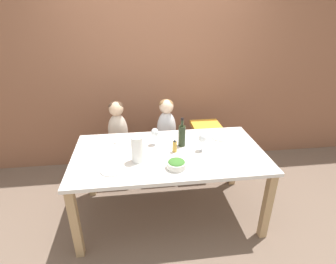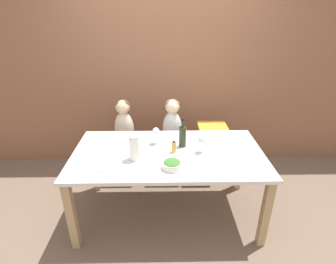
# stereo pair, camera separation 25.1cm
# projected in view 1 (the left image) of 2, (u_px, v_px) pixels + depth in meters

# --- Properties ---
(ground_plane) EXTENTS (14.00, 14.00, 0.00)m
(ground_plane) POSITION_uv_depth(u_px,v_px,m) (169.00, 212.00, 2.85)
(ground_plane) COLOR #705B4C
(wall_back) EXTENTS (10.00, 0.06, 2.70)m
(wall_back) POSITION_uv_depth(u_px,v_px,m) (157.00, 66.00, 3.33)
(wall_back) COLOR #8E5B42
(wall_back) RESTS_ON ground_plane
(dining_table) EXTENTS (1.83, 0.97, 0.75)m
(dining_table) POSITION_uv_depth(u_px,v_px,m) (169.00, 160.00, 2.56)
(dining_table) COLOR white
(dining_table) RESTS_ON ground_plane
(chair_far_left) EXTENTS (0.41, 0.37, 0.47)m
(chair_far_left) POSITION_uv_depth(u_px,v_px,m) (120.00, 152.00, 3.25)
(chair_far_left) COLOR silver
(chair_far_left) RESTS_ON ground_plane
(chair_far_center) EXTENTS (0.41, 0.37, 0.47)m
(chair_far_center) POSITION_uv_depth(u_px,v_px,m) (166.00, 149.00, 3.32)
(chair_far_center) COLOR silver
(chair_far_center) RESTS_ON ground_plane
(chair_right_highchair) EXTENTS (0.35, 0.32, 0.71)m
(chair_right_highchair) POSITION_uv_depth(u_px,v_px,m) (205.00, 136.00, 3.31)
(chair_right_highchair) COLOR silver
(chair_right_highchair) RESTS_ON ground_plane
(person_child_left) EXTENTS (0.23, 0.18, 0.58)m
(person_child_left) POSITION_uv_depth(u_px,v_px,m) (117.00, 124.00, 3.09)
(person_child_left) COLOR beige
(person_child_left) RESTS_ON chair_far_left
(person_child_center) EXTENTS (0.23, 0.18, 0.58)m
(person_child_center) POSITION_uv_depth(u_px,v_px,m) (166.00, 121.00, 3.16)
(person_child_center) COLOR silver
(person_child_center) RESTS_ON chair_far_center
(wine_bottle) EXTENTS (0.07, 0.07, 0.30)m
(wine_bottle) POSITION_uv_depth(u_px,v_px,m) (182.00, 135.00, 2.60)
(wine_bottle) COLOR #232D19
(wine_bottle) RESTS_ON dining_table
(paper_towel_roll) EXTENTS (0.11, 0.11, 0.24)m
(paper_towel_roll) POSITION_uv_depth(u_px,v_px,m) (137.00, 149.00, 2.33)
(paper_towel_roll) COLOR white
(paper_towel_roll) RESTS_ON dining_table
(wine_glass_near) EXTENTS (0.08, 0.08, 0.18)m
(wine_glass_near) POSITION_uv_depth(u_px,v_px,m) (203.00, 139.00, 2.50)
(wine_glass_near) COLOR white
(wine_glass_near) RESTS_ON dining_table
(wine_glass_far) EXTENTS (0.08, 0.08, 0.18)m
(wine_glass_far) POSITION_uv_depth(u_px,v_px,m) (155.00, 133.00, 2.62)
(wine_glass_far) COLOR white
(wine_glass_far) RESTS_ON dining_table
(salad_bowl_large) EXTENTS (0.17, 0.17, 0.08)m
(salad_bowl_large) POSITION_uv_depth(u_px,v_px,m) (176.00, 164.00, 2.26)
(salad_bowl_large) COLOR silver
(salad_bowl_large) RESTS_ON dining_table
(dinner_plate_front_left) EXTENTS (0.20, 0.20, 0.01)m
(dinner_plate_front_left) POSITION_uv_depth(u_px,v_px,m) (112.00, 170.00, 2.23)
(dinner_plate_front_left) COLOR silver
(dinner_plate_front_left) RESTS_ON dining_table
(dinner_plate_back_left) EXTENTS (0.20, 0.20, 0.01)m
(dinner_plate_back_left) POSITION_uv_depth(u_px,v_px,m) (121.00, 140.00, 2.75)
(dinner_plate_back_left) COLOR silver
(dinner_plate_back_left) RESTS_ON dining_table
(dinner_plate_back_right) EXTENTS (0.20, 0.20, 0.01)m
(dinner_plate_back_right) POSITION_uv_depth(u_px,v_px,m) (221.00, 137.00, 2.81)
(dinner_plate_back_right) COLOR silver
(dinner_plate_back_right) RESTS_ON dining_table
(condiment_bottle_hot_sauce) EXTENTS (0.04, 0.04, 0.13)m
(condiment_bottle_hot_sauce) POSITION_uv_depth(u_px,v_px,m) (175.00, 146.00, 2.50)
(condiment_bottle_hot_sauce) COLOR #BC8E33
(condiment_bottle_hot_sauce) RESTS_ON dining_table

